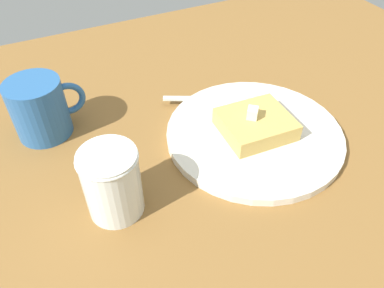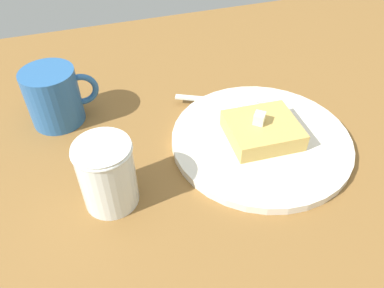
# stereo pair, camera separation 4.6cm
# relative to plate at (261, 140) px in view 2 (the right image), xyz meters

# --- Properties ---
(table_surface) EXTENTS (1.06, 1.06, 0.03)m
(table_surface) POSITION_rel_plate_xyz_m (-0.01, -0.08, -0.02)
(table_surface) COLOR brown
(table_surface) RESTS_ON ground
(plate) EXTENTS (0.25, 0.25, 0.01)m
(plate) POSITION_rel_plate_xyz_m (0.00, 0.00, 0.00)
(plate) COLOR silver
(plate) RESTS_ON table_surface
(toast_slice_center) EXTENTS (0.10, 0.09, 0.03)m
(toast_slice_center) POSITION_rel_plate_xyz_m (0.00, 0.00, 0.02)
(toast_slice_center) COLOR tan
(toast_slice_center) RESTS_ON plate
(butter_pat_primary) EXTENTS (0.02, 0.02, 0.02)m
(butter_pat_primary) POSITION_rel_plate_xyz_m (-0.01, 0.00, 0.04)
(butter_pat_primary) COLOR #F2EEC3
(butter_pat_primary) RESTS_ON toast_slice_center
(fork) EXTENTS (0.15, 0.09, 0.00)m
(fork) POSITION_rel_plate_xyz_m (-0.01, 0.09, 0.01)
(fork) COLOR silver
(fork) RESTS_ON plate
(syrup_jar) EXTENTS (0.07, 0.07, 0.09)m
(syrup_jar) POSITION_rel_plate_xyz_m (-0.22, -0.04, 0.03)
(syrup_jar) COLOR #5D260F
(syrup_jar) RESTS_ON table_surface
(coffee_mug) EXTENTS (0.10, 0.08, 0.08)m
(coffee_mug) POSITION_rel_plate_xyz_m (-0.27, 0.14, 0.04)
(coffee_mug) COLOR #285B96
(coffee_mug) RESTS_ON table_surface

